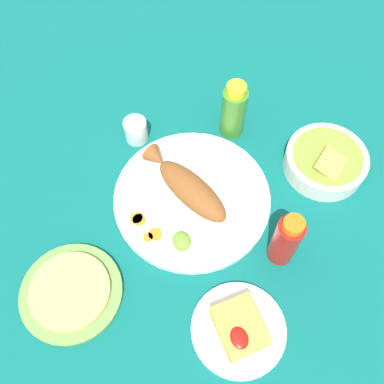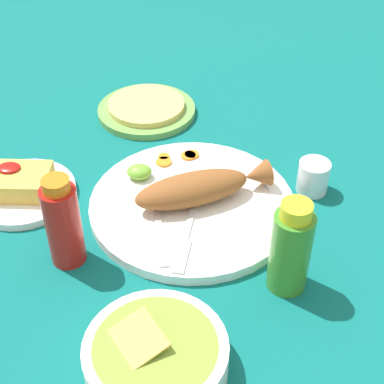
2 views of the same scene
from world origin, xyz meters
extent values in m
plane|color=#0C605B|center=(0.00, 0.00, 0.00)|extent=(4.00, 4.00, 0.00)
cylinder|color=white|center=(0.00, 0.00, 0.01)|extent=(0.35, 0.35, 0.02)
ellipsoid|color=brown|center=(0.00, 0.00, 0.04)|extent=(0.21, 0.14, 0.05)
cone|color=brown|center=(-0.11, -0.04, 0.04)|extent=(0.06, 0.06, 0.05)
cube|color=silver|center=(0.00, 0.04, 0.02)|extent=(0.03, 0.11, 0.00)
cube|color=silver|center=(0.01, 0.13, 0.02)|extent=(0.03, 0.07, 0.00)
cube|color=silver|center=(0.06, 0.03, 0.02)|extent=(0.03, 0.11, 0.00)
cube|color=silver|center=(0.04, 0.12, 0.02)|extent=(0.03, 0.07, 0.00)
cylinder|color=orange|center=(0.01, -0.13, 0.02)|extent=(0.03, 0.03, 0.00)
cylinder|color=orange|center=(0.01, -0.13, 0.02)|extent=(0.03, 0.03, 0.00)
cylinder|color=orange|center=(0.06, -0.12, 0.02)|extent=(0.02, 0.02, 0.00)
cylinder|color=orange|center=(0.06, -0.11, 0.02)|extent=(0.03, 0.03, 0.00)
ellipsoid|color=#6BB233|center=(0.10, -0.06, 0.03)|extent=(0.04, 0.04, 0.02)
cylinder|color=#B21914|center=(0.19, 0.12, 0.07)|extent=(0.05, 0.05, 0.14)
cylinder|color=orange|center=(0.19, 0.12, 0.15)|extent=(0.04, 0.04, 0.02)
cylinder|color=#3D8428|center=(-0.15, 0.16, 0.07)|extent=(0.06, 0.06, 0.13)
cylinder|color=yellow|center=(-0.15, 0.16, 0.14)|extent=(0.04, 0.04, 0.02)
cylinder|color=silver|center=(-0.21, -0.06, 0.03)|extent=(0.06, 0.06, 0.06)
cylinder|color=white|center=(-0.21, -0.06, 0.01)|extent=(0.05, 0.05, 0.03)
cylinder|color=white|center=(0.30, -0.02, 0.01)|extent=(0.18, 0.18, 0.01)
cube|color=gold|center=(0.30, -0.02, 0.03)|extent=(0.10, 0.08, 0.04)
ellipsoid|color=#AD140F|center=(0.32, -0.04, 0.05)|extent=(0.04, 0.03, 0.01)
cylinder|color=white|center=(0.03, 0.32, 0.02)|extent=(0.19, 0.19, 0.05)
cylinder|color=olive|center=(0.03, 0.32, 0.04)|extent=(0.16, 0.16, 0.02)
cube|color=gold|center=(0.07, 0.32, 0.05)|extent=(0.11, 0.11, 0.02)
cylinder|color=#6B9E4C|center=(0.11, -0.31, 0.01)|extent=(0.21, 0.21, 0.01)
cylinder|color=#E0C666|center=(0.11, -0.31, 0.02)|extent=(0.16, 0.16, 0.01)
camera|label=1|loc=(0.42, -0.17, 0.86)|focal=40.00mm
camera|label=2|loc=(-0.03, 0.76, 0.67)|focal=55.00mm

